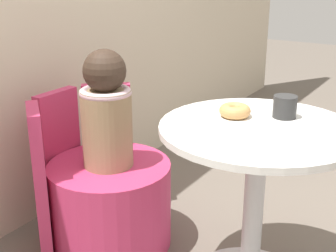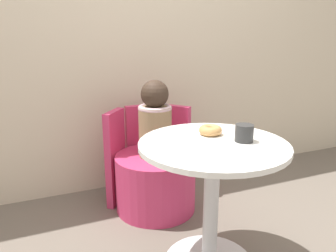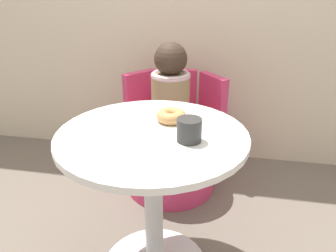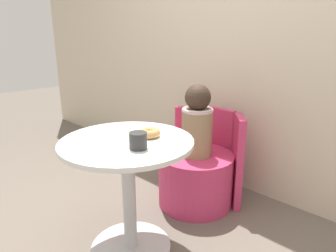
# 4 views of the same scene
# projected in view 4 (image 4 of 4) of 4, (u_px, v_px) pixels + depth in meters

# --- Properties ---
(ground_plane) EXTENTS (12.00, 12.00, 0.00)m
(ground_plane) POSITION_uv_depth(u_px,v_px,m) (134.00, 246.00, 1.80)
(ground_plane) COLOR #665B51
(back_wall) EXTENTS (6.00, 0.06, 2.40)m
(back_wall) POSITION_uv_depth(u_px,v_px,m) (245.00, 37.00, 2.23)
(back_wall) COLOR beige
(back_wall) RESTS_ON ground_plane
(round_table) EXTENTS (0.72, 0.72, 0.68)m
(round_table) POSITION_uv_depth(u_px,v_px,m) (128.00, 174.00, 1.65)
(round_table) COLOR silver
(round_table) RESTS_ON ground_plane
(tub_chair) EXTENTS (0.55, 0.55, 0.39)m
(tub_chair) POSITION_uv_depth(u_px,v_px,m) (195.00, 179.00, 2.22)
(tub_chair) COLOR #C63360
(tub_chair) RESTS_ON ground_plane
(booth_backrest) EXTENTS (0.64, 0.24, 0.68)m
(booth_backrest) POSITION_uv_depth(u_px,v_px,m) (214.00, 152.00, 2.33)
(booth_backrest) COLOR #C63360
(booth_backrest) RESTS_ON ground_plane
(child_figure) EXTENTS (0.22, 0.22, 0.51)m
(child_figure) POSITION_uv_depth(u_px,v_px,m) (197.00, 122.00, 2.09)
(child_figure) COLOR #937A56
(child_figure) RESTS_ON tub_chair
(donut) EXTENTS (0.12, 0.12, 0.05)m
(donut) POSITION_uv_depth(u_px,v_px,m) (150.00, 133.00, 1.63)
(donut) COLOR tan
(donut) RESTS_ON round_table
(cup) EXTENTS (0.09, 0.09, 0.08)m
(cup) POSITION_uv_depth(u_px,v_px,m) (138.00, 141.00, 1.45)
(cup) COLOR #2D2D2D
(cup) RESTS_ON round_table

